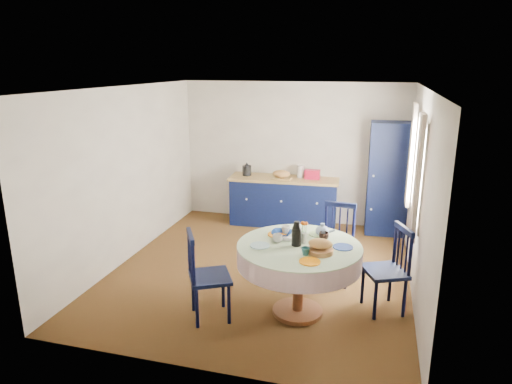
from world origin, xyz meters
TOP-DOWN VIEW (x-y plane):
  - floor at (0.00, 0.00)m, footprint 4.50×4.50m
  - ceiling at (0.00, 0.00)m, footprint 4.50×4.50m
  - wall_back at (0.00, 2.25)m, footprint 4.00×0.02m
  - wall_left at (-2.00, 0.00)m, footprint 0.02×4.50m
  - wall_right at (2.00, 0.00)m, footprint 0.02×4.50m
  - window at (1.95, 0.30)m, footprint 0.10×1.74m
  - kitchen_counter at (-0.10, 1.96)m, footprint 1.95×0.71m
  - pantry_cabinet at (1.66, 2.00)m, footprint 0.69×0.51m
  - dining_table at (0.70, -1.00)m, footprint 1.39×1.39m
  - chair_left at (-0.28, -1.36)m, footprint 0.61×0.62m
  - chair_far at (1.02, -0.01)m, footprint 0.51×0.50m
  - chair_right at (1.68, -0.65)m, footprint 0.59×0.60m
  - mug_a at (0.44, -0.97)m, footprint 0.11×0.11m
  - mug_b at (0.81, -1.26)m, footprint 0.09×0.09m
  - mug_c at (0.94, -0.77)m, footprint 0.11×0.11m
  - mug_d at (0.48, -0.69)m, footprint 0.11×0.11m
  - cobalt_bowl at (0.45, -0.78)m, footprint 0.24×0.24m

SIDE VIEW (x-z plane):
  - floor at x=0.00m, z-range 0.00..0.00m
  - kitchen_counter at x=-0.10m, z-range -0.10..0.99m
  - chair_right at x=1.68m, z-range 0.01..1.03m
  - chair_far at x=1.02m, z-range 0.01..1.04m
  - chair_left at x=-0.28m, z-range 0.01..1.04m
  - dining_table at x=0.70m, z-range 0.16..1.28m
  - cobalt_bowl at x=0.45m, z-range 0.85..0.90m
  - mug_b at x=0.81m, z-range 0.85..0.93m
  - mug_a at x=0.44m, z-range 0.85..0.93m
  - mug_c at x=0.94m, z-range 0.85..0.94m
  - mug_d at x=0.48m, z-range 0.85..0.95m
  - pantry_cabinet at x=1.66m, z-range 0.00..1.89m
  - wall_back at x=0.00m, z-range 0.00..2.50m
  - wall_left at x=-2.00m, z-range 0.00..2.50m
  - wall_right at x=2.00m, z-range 0.00..2.50m
  - window at x=1.95m, z-range 0.80..2.25m
  - ceiling at x=0.00m, z-range 2.50..2.50m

